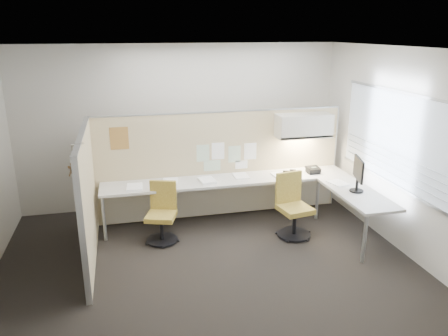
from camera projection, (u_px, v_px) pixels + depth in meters
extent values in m
cube|color=black|center=(208.00, 263.00, 5.89)|extent=(5.50, 4.50, 0.01)
cube|color=white|center=(205.00, 48.00, 5.04)|extent=(5.50, 4.50, 0.01)
cube|color=beige|center=(181.00, 127.00, 7.55)|extent=(5.50, 0.02, 2.80)
cube|color=beige|center=(263.00, 247.00, 3.38)|extent=(5.50, 0.02, 2.80)
cube|color=beige|center=(400.00, 151.00, 6.07)|extent=(0.02, 4.50, 2.80)
cube|color=#A0ADBA|center=(400.00, 140.00, 6.02)|extent=(0.01, 2.80, 1.30)
cube|color=beige|center=(221.00, 165.00, 7.23)|extent=(4.10, 0.06, 1.75)
cube|color=beige|center=(88.00, 199.00, 5.75)|extent=(0.06, 2.20, 1.75)
cube|color=beige|center=(228.00, 180.00, 6.98)|extent=(4.00, 0.60, 0.04)
cube|color=beige|center=(358.00, 194.00, 6.40)|extent=(0.60, 1.47, 0.04)
cube|color=beige|center=(224.00, 195.00, 7.34)|extent=(3.90, 0.02, 0.64)
cylinder|color=#A5A8AA|center=(104.00, 219.00, 6.43)|extent=(0.05, 0.05, 0.69)
cylinder|color=#A5A8AA|center=(364.00, 239.00, 5.82)|extent=(0.05, 0.05, 0.69)
cylinder|color=#A5A8AA|center=(317.00, 199.00, 7.18)|extent=(0.05, 0.05, 0.69)
cube|color=beige|center=(304.00, 126.00, 7.14)|extent=(0.90, 0.36, 0.38)
cube|color=#FFEABF|center=(303.00, 138.00, 7.20)|extent=(0.60, 0.06, 0.02)
cube|color=#8CBF8C|center=(203.00, 153.00, 7.06)|extent=(0.21, 0.00, 0.28)
cube|color=white|center=(218.00, 151.00, 7.11)|extent=(0.21, 0.00, 0.28)
cube|color=#8CBF8C|center=(235.00, 154.00, 7.19)|extent=(0.21, 0.00, 0.28)
cube|color=white|center=(250.00, 151.00, 7.24)|extent=(0.21, 0.00, 0.28)
cube|color=#8CBF8C|center=(212.00, 165.00, 7.16)|extent=(0.28, 0.00, 0.18)
cube|color=white|center=(241.00, 165.00, 7.28)|extent=(0.21, 0.00, 0.14)
cube|color=orange|center=(119.00, 138.00, 6.68)|extent=(0.28, 0.00, 0.35)
cylinder|color=black|center=(162.00, 240.00, 6.48)|extent=(0.46, 0.46, 0.03)
cylinder|color=black|center=(162.00, 229.00, 6.43)|extent=(0.05, 0.05, 0.36)
cube|color=gold|center=(161.00, 216.00, 6.37)|extent=(0.52, 0.52, 0.07)
cube|color=gold|center=(163.00, 195.00, 6.48)|extent=(0.39, 0.17, 0.45)
cylinder|color=black|center=(294.00, 234.00, 6.65)|extent=(0.50, 0.50, 0.03)
cylinder|color=black|center=(294.00, 223.00, 6.59)|extent=(0.06, 0.06, 0.39)
cube|color=gold|center=(295.00, 209.00, 6.53)|extent=(0.51, 0.51, 0.08)
cube|color=gold|center=(289.00, 187.00, 6.63)|extent=(0.43, 0.13, 0.48)
cylinder|color=black|center=(356.00, 191.00, 6.42)|extent=(0.20, 0.20, 0.02)
cylinder|color=black|center=(357.00, 185.00, 6.40)|extent=(0.04, 0.04, 0.18)
cube|color=black|center=(359.00, 169.00, 6.32)|extent=(0.16, 0.47, 0.32)
cube|color=black|center=(359.00, 169.00, 6.32)|extent=(0.13, 0.43, 0.28)
cube|color=black|center=(313.00, 170.00, 7.25)|extent=(0.21, 0.20, 0.12)
cylinder|color=black|center=(308.00, 168.00, 7.24)|extent=(0.04, 0.17, 0.04)
cube|color=black|center=(287.00, 172.00, 7.22)|extent=(0.14, 0.09, 0.05)
cube|color=black|center=(293.00, 171.00, 7.24)|extent=(0.11, 0.09, 0.06)
cube|color=silver|center=(77.00, 144.00, 4.93)|extent=(0.14, 0.02, 0.02)
cylinder|color=silver|center=(72.00, 151.00, 4.94)|extent=(0.02, 0.02, 0.14)
cube|color=#AD7F4C|center=(73.00, 162.00, 4.98)|extent=(0.02, 0.46, 0.12)
cube|color=#AD7F4C|center=(71.00, 165.00, 5.02)|extent=(0.02, 0.46, 0.12)
cube|color=#B3B3BE|center=(78.00, 217.00, 5.13)|extent=(0.01, 0.07, 1.14)
cube|color=white|center=(135.00, 187.00, 6.58)|extent=(0.25, 0.32, 0.03)
cube|color=white|center=(170.00, 181.00, 6.84)|extent=(0.28, 0.34, 0.02)
cube|color=white|center=(207.00, 181.00, 6.83)|extent=(0.27, 0.33, 0.04)
cube|color=white|center=(241.00, 176.00, 7.10)|extent=(0.24, 0.31, 0.02)
cube|color=white|center=(280.00, 175.00, 7.11)|extent=(0.25, 0.31, 0.02)
cube|color=white|center=(338.00, 183.00, 6.76)|extent=(0.30, 0.35, 0.02)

